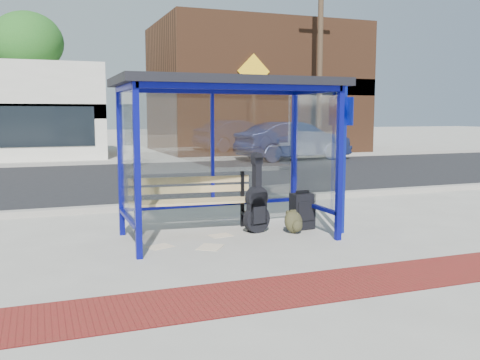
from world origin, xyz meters
name	(u,v)px	position (x,y,z in m)	size (l,w,h in m)	color
ground	(228,237)	(0.00, 0.00, 0.00)	(120.00, 120.00, 0.00)	#B2ADA0
brick_paver_strip	(307,288)	(0.00, -2.60, 0.01)	(60.00, 1.00, 0.01)	maroon
curb_near	(181,204)	(0.00, 2.90, 0.06)	(60.00, 0.25, 0.12)	gray
street_asphalt	(137,179)	(0.00, 8.00, 0.00)	(60.00, 10.00, 0.00)	black
curb_far	(114,162)	(0.00, 13.10, 0.06)	(60.00, 0.25, 0.12)	gray
far_sidewalk	(108,160)	(0.00, 15.00, 0.00)	(60.00, 4.00, 0.01)	#B2ADA0
bus_shelter	(226,102)	(0.00, 0.07, 2.07)	(3.30, 1.80, 2.42)	#0C108C
storefront_brown	(255,89)	(8.00, 18.49, 3.20)	(10.00, 7.08, 6.40)	#59331E
tree_mid	(27,43)	(-3.00, 22.00, 5.45)	(3.60, 3.60, 7.03)	#4C3826
tree_right	(301,55)	(12.50, 22.00, 5.45)	(3.60, 3.60, 7.03)	#4C3826
utility_pole_east	(320,63)	(9.00, 13.40, 4.11)	(1.60, 0.24, 8.00)	#4C3826
bench	(192,199)	(-0.40, 0.62, 0.53)	(2.03, 0.67, 0.94)	black
guitar_bag	(257,205)	(0.55, 0.16, 0.44)	(0.46, 0.22, 1.21)	black
suitcase	(302,211)	(1.35, 0.13, 0.30)	(0.39, 0.27, 0.65)	black
backpack	(294,222)	(1.09, -0.10, 0.18)	(0.34, 0.31, 0.37)	#2F2D1A
sign_post	(343,152)	(1.81, -0.35, 1.31)	(0.14, 0.28, 2.32)	#0E1D9C
newspaper_a	(160,247)	(-1.11, -0.22, 0.00)	(0.35, 0.28, 0.01)	white
newspaper_b	(210,247)	(-0.44, -0.50, 0.00)	(0.40, 0.32, 0.01)	white
newspaper_c	(221,236)	(-0.07, 0.15, 0.00)	(0.34, 0.27, 0.01)	white
parked_car	(294,141)	(7.21, 12.29, 0.79)	(1.67, 4.78, 1.58)	#161E3F
fire_hydrant	(331,147)	(10.07, 14.09, 0.35)	(0.29, 0.20, 0.65)	#B01E0C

